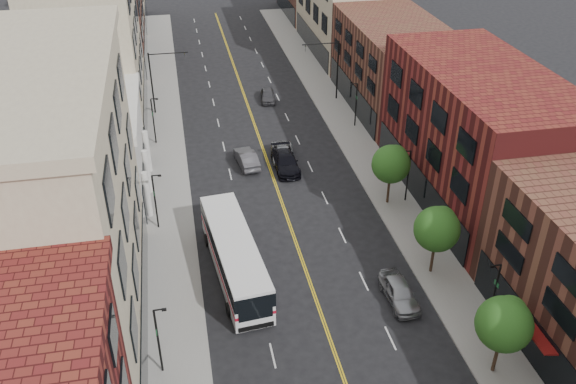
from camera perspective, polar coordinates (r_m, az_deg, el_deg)
sidewalk_left at (r=62.17m, az=-11.25°, el=2.52°), size 4.00×110.00×0.15m
sidewalk_right at (r=64.84m, az=6.67°, el=4.22°), size 4.00×110.00×0.15m
bldg_l_tanoffice at (r=39.58m, az=-21.84°, el=-2.43°), size 10.00×22.00×18.00m
bldg_l_white at (r=57.43m, az=-18.51°, el=3.31°), size 10.00×14.00×8.00m
bldg_l_far_a at (r=71.26m, az=-18.06°, el=13.23°), size 10.00×20.00×18.00m
bldg_l_far_b at (r=90.82m, az=-16.92°, el=16.18°), size 10.00×20.00×15.00m
bldg_r_mid at (r=55.81m, az=17.27°, el=5.01°), size 10.00×22.00×12.00m
bldg_r_far_a at (r=73.74m, az=9.91°, el=11.59°), size 10.00×20.00×10.00m
bldg_r_far_b at (r=92.19m, az=5.45°, el=17.23°), size 10.00×22.00×14.00m
tree_r_1 at (r=39.16m, az=19.64°, el=-11.40°), size 3.40×3.40×5.59m
tree_r_2 at (r=45.92m, az=13.84°, el=-3.24°), size 3.40×3.40×5.59m
tree_r_3 at (r=53.69m, az=9.69°, el=2.71°), size 3.40×3.40×5.59m
lamp_l_1 at (r=38.52m, az=-12.02°, el=-13.16°), size 0.81×0.55×5.05m
lamp_l_2 at (r=51.23m, az=-12.30°, el=-0.61°), size 0.81×0.55×5.05m
lamp_l_3 at (r=65.41m, az=-12.46°, el=6.74°), size 0.81×0.55×5.05m
lamp_r_1 at (r=43.06m, az=18.74°, el=-8.74°), size 0.81×0.55×5.05m
lamp_r_2 at (r=54.73m, az=11.14°, el=1.76°), size 0.81×0.55×5.05m
lamp_r_3 at (r=68.18m, az=6.36°, el=8.35°), size 0.81×0.55×5.05m
signal_mast_left at (r=72.16m, az=-12.12°, el=10.61°), size 4.49×0.18×7.20m
signal_mast_right at (r=74.53m, az=4.13°, el=11.90°), size 4.49×0.18×7.20m
city_bus at (r=45.82m, az=-5.02°, el=-5.80°), size 4.06×13.09×3.31m
car_parked_far at (r=44.77m, az=10.37°, el=-9.18°), size 2.02×4.77×1.61m
car_lane_behind at (r=60.82m, az=-3.90°, el=3.18°), size 2.24×4.97×1.58m
car_lane_a at (r=59.99m, az=-0.24°, el=2.85°), size 2.32×5.62×1.62m
car_lane_b at (r=61.81m, az=-0.48°, el=3.64°), size 2.79×5.12×1.36m
car_lane_c at (r=75.54m, az=-1.92°, el=9.04°), size 2.13×4.33×1.42m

